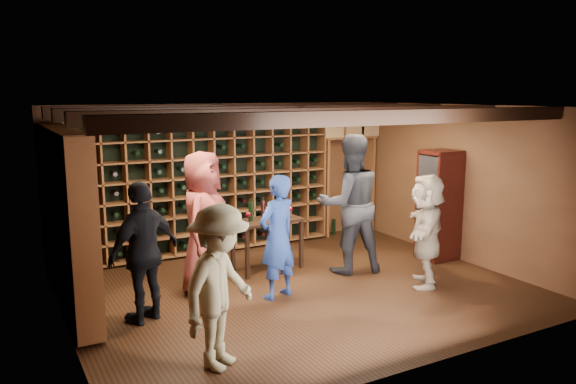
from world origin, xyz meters
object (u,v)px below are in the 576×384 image
guest_beige (426,230)px  guest_woman_black (144,252)px  tasting_table (267,225)px  display_cabinet (439,207)px  man_blue_shirt (277,237)px  man_grey_suit (350,204)px  guest_khaki (220,287)px  guest_red_floral (203,223)px

guest_beige → guest_woman_black: bearing=-58.5°
guest_woman_black → guest_beige: guest_woman_black is taller
tasting_table → display_cabinet: bearing=-21.9°
man_blue_shirt → guest_woman_black: bearing=-19.7°
man_grey_suit → guest_woman_black: size_ratio=1.23×
guest_khaki → guest_beige: size_ratio=1.03×
display_cabinet → tasting_table: bearing=163.3°
tasting_table → man_blue_shirt: bearing=-115.5°
guest_beige → guest_red_floral: bearing=-72.7°
man_blue_shirt → guest_red_floral: bearing=-58.5°
tasting_table → man_grey_suit: bearing=-37.5°
guest_khaki → tasting_table: guest_khaki is taller
man_blue_shirt → man_grey_suit: bearing=179.5°
guest_beige → tasting_table: bearing=-94.7°
man_blue_shirt → guest_beige: man_blue_shirt is taller
guest_beige → display_cabinet: bearing=170.7°
guest_khaki → guest_red_floral: bearing=37.6°
man_blue_shirt → guest_red_floral: (-0.77, 0.67, 0.14)m
guest_khaki → guest_beige: (3.43, 0.85, -0.03)m
guest_woman_black → man_grey_suit: bearing=161.1°
tasting_table → guest_beige: bearing=-51.1°
guest_woman_black → tasting_table: bearing=-179.7°
man_blue_shirt → guest_woman_black: size_ratio=0.97×
display_cabinet → tasting_table: display_cabinet is taller
guest_woman_black → guest_khaki: bearing=77.2°
display_cabinet → guest_khaki: (-4.49, -1.73, -0.04)m
guest_red_floral → guest_beige: 3.09m
display_cabinet → man_blue_shirt: bearing=-174.4°
man_blue_shirt → guest_khaki: bearing=28.3°
display_cabinet → tasting_table: (-2.70, 0.81, -0.15)m
man_blue_shirt → guest_red_floral: 1.03m
display_cabinet → guest_red_floral: size_ratio=0.91×
tasting_table → guest_woman_black: bearing=-159.1°
guest_woman_black → man_blue_shirt: bearing=152.0°
man_grey_suit → guest_khaki: (-2.85, -1.88, -0.22)m
man_grey_suit → guest_woman_black: 3.22m
guest_red_floral → guest_khaki: 2.19m
man_grey_suit → guest_beige: (0.59, -1.02, -0.25)m
display_cabinet → man_blue_shirt: display_cabinet is taller
man_blue_shirt → tasting_table: 1.19m
display_cabinet → man_blue_shirt: 3.13m
man_grey_suit → guest_khaki: size_ratio=1.27×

